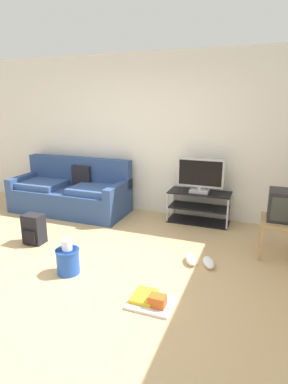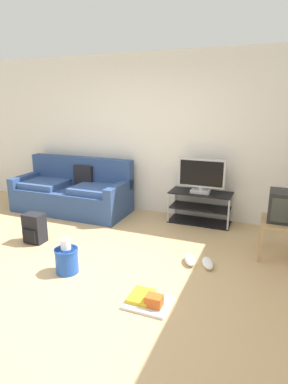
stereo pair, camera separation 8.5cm
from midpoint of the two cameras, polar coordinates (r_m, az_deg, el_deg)
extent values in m
cube|color=tan|center=(3.93, -12.39, -13.85)|extent=(9.00, 9.80, 0.02)
cube|color=silver|center=(5.64, 1.03, 10.04)|extent=(9.00, 0.10, 2.70)
cube|color=navy|center=(5.89, -12.33, -1.38)|extent=(2.06, 0.90, 0.43)
cube|color=navy|center=(6.06, -10.74, 3.75)|extent=(2.06, 0.20, 0.51)
cube|color=navy|center=(6.39, -19.63, 2.20)|extent=(0.14, 0.90, 0.18)
cube|color=navy|center=(5.34, -3.96, 0.55)|extent=(0.14, 0.90, 0.18)
cube|color=#365289|center=(6.11, -17.19, 1.45)|extent=(0.82, 0.63, 0.10)
cube|color=#365289|center=(5.48, -7.93, 0.41)|extent=(0.82, 0.63, 0.10)
cube|color=black|center=(5.90, -10.23, 2.92)|extent=(0.36, 0.12, 0.36)
cube|color=black|center=(5.23, 10.53, -0.14)|extent=(0.99, 0.44, 0.02)
cube|color=black|center=(5.30, 10.40, -2.71)|extent=(0.95, 0.42, 0.02)
cube|color=black|center=(5.38, 10.27, -5.20)|extent=(0.99, 0.44, 0.02)
cylinder|color=#B7B7BC|center=(5.22, 4.78, -2.77)|extent=(0.03, 0.03, 0.51)
cylinder|color=#B7B7BC|center=(5.04, 15.26, -3.98)|extent=(0.03, 0.03, 0.51)
cylinder|color=#B7B7BC|center=(5.59, 6.03, -1.55)|extent=(0.03, 0.03, 0.51)
cylinder|color=#B7B7BC|center=(5.43, 15.80, -2.62)|extent=(0.03, 0.03, 0.51)
cube|color=#B2B2B7|center=(5.20, 10.50, 0.16)|extent=(0.30, 0.22, 0.05)
cube|color=#B2B2B7|center=(5.19, 10.53, 0.64)|extent=(0.05, 0.04, 0.04)
cube|color=#B2B2B7|center=(5.13, 10.66, 3.31)|extent=(0.74, 0.04, 0.46)
cube|color=black|center=(5.11, 10.61, 3.26)|extent=(0.68, 0.01, 0.40)
cube|color=tan|center=(4.37, 24.10, -4.98)|extent=(0.54, 0.54, 0.03)
cube|color=tan|center=(4.22, 20.55, -8.81)|extent=(0.04, 0.04, 0.45)
cube|color=tan|center=(4.67, 20.77, -6.49)|extent=(0.04, 0.04, 0.45)
cube|color=#232326|center=(4.32, 24.39, -2.34)|extent=(0.40, 0.36, 0.38)
cube|color=#333833|center=(4.15, 24.46, -3.08)|extent=(0.32, 0.01, 0.30)
cube|color=black|center=(4.75, -18.38, -6.11)|extent=(0.27, 0.20, 0.42)
cube|color=black|center=(4.69, -19.21, -7.42)|extent=(0.21, 0.04, 0.18)
cylinder|color=black|center=(4.87, -18.19, -5.26)|extent=(0.04, 0.04, 0.33)
cylinder|color=black|center=(4.78, -16.77, -5.56)|extent=(0.04, 0.04, 0.33)
cylinder|color=blue|center=(3.87, -12.95, -11.79)|extent=(0.26, 0.26, 0.29)
cylinder|color=blue|center=(3.81, -13.07, -9.96)|extent=(0.28, 0.28, 0.02)
cylinder|color=white|center=(3.78, -13.13, -9.14)|extent=(0.12, 0.12, 0.14)
ellipsoid|color=white|center=(4.05, 8.77, -11.84)|extent=(0.23, 0.31, 0.09)
ellipsoid|color=white|center=(4.02, 11.88, -12.28)|extent=(0.22, 0.31, 0.09)
cube|color=silver|center=(3.31, 1.50, -19.15)|extent=(0.43, 0.35, 0.03)
cube|color=#CC561E|center=(3.22, 2.60, -18.80)|extent=(0.16, 0.12, 0.11)
cube|color=gold|center=(3.34, 0.27, -18.03)|extent=(0.22, 0.28, 0.04)
camera|label=1|loc=(0.04, -89.44, 0.16)|focal=29.98mm
camera|label=2|loc=(0.04, 90.56, -0.16)|focal=29.98mm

